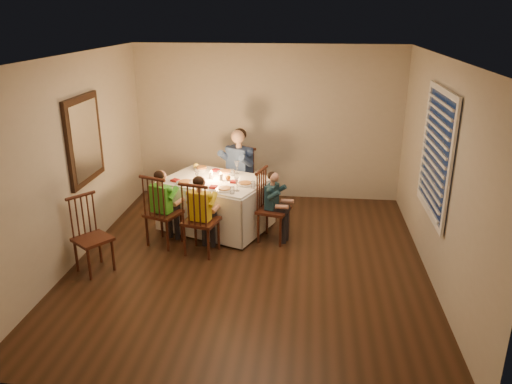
# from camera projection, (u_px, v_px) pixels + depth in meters

# --- Properties ---
(ground) EXTENTS (5.00, 5.00, 0.00)m
(ground) POSITION_uv_depth(u_px,v_px,m) (250.00, 261.00, 6.54)
(ground) COLOR black
(ground) RESTS_ON ground
(wall_left) EXTENTS (0.02, 5.00, 2.60)m
(wall_left) POSITION_uv_depth(u_px,v_px,m) (74.00, 161.00, 6.32)
(wall_left) COLOR #BBB09F
(wall_left) RESTS_ON ground
(wall_right) EXTENTS (0.02, 5.00, 2.60)m
(wall_right) POSITION_uv_depth(u_px,v_px,m) (439.00, 173.00, 5.86)
(wall_right) COLOR #BBB09F
(wall_right) RESTS_ON ground
(wall_back) EXTENTS (4.50, 0.02, 2.60)m
(wall_back) POSITION_uv_depth(u_px,v_px,m) (268.00, 123.00, 8.43)
(wall_back) COLOR #BBB09F
(wall_back) RESTS_ON ground
(ceiling) EXTENTS (5.00, 5.00, 0.00)m
(ceiling) POSITION_uv_depth(u_px,v_px,m) (249.00, 57.00, 5.65)
(ceiling) COLOR white
(ceiling) RESTS_ON wall_back
(dining_table) EXTENTS (1.76, 1.52, 0.74)m
(dining_table) POSITION_uv_depth(u_px,v_px,m) (216.00, 193.00, 7.37)
(dining_table) COLOR white
(dining_table) RESTS_ON ground
(chair_adult) EXTENTS (0.57, 0.57, 1.05)m
(chair_adult) POSITION_uv_depth(u_px,v_px,m) (239.00, 210.00, 8.23)
(chair_adult) COLOR #3D1D10
(chair_adult) RESTS_ON ground
(chair_near_left) EXTENTS (0.55, 0.54, 1.05)m
(chair_near_left) POSITION_uv_depth(u_px,v_px,m) (165.00, 244.00, 7.03)
(chair_near_left) COLOR #3D1D10
(chair_near_left) RESTS_ON ground
(chair_near_right) EXTENTS (0.51, 0.50, 1.05)m
(chair_near_right) POSITION_uv_depth(u_px,v_px,m) (202.00, 252.00, 6.78)
(chair_near_right) COLOR #3D1D10
(chair_near_right) RESTS_ON ground
(chair_end) EXTENTS (0.51, 0.52, 1.05)m
(chair_end) POSITION_uv_depth(u_px,v_px,m) (273.00, 240.00, 7.15)
(chair_end) COLOR #3D1D10
(chair_end) RESTS_ON ground
(chair_extra) EXTENTS (0.55, 0.56, 0.99)m
(chair_extra) POSITION_uv_depth(u_px,v_px,m) (97.00, 270.00, 6.30)
(chair_extra) COLOR #3D1D10
(chair_extra) RESTS_ON ground
(adult) EXTENTS (0.68, 0.67, 1.36)m
(adult) POSITION_uv_depth(u_px,v_px,m) (239.00, 210.00, 8.23)
(adult) COLOR navy
(adult) RESTS_ON ground
(child_green) EXTENTS (0.46, 0.44, 1.09)m
(child_green) POSITION_uv_depth(u_px,v_px,m) (165.00, 244.00, 7.03)
(child_green) COLOR green
(child_green) RESTS_ON ground
(child_yellow) EXTENTS (0.44, 0.42, 1.10)m
(child_yellow) POSITION_uv_depth(u_px,v_px,m) (202.00, 252.00, 6.78)
(child_yellow) COLOR yellow
(child_yellow) RESTS_ON ground
(child_teal) EXTENTS (0.37, 0.39, 1.02)m
(child_teal) POSITION_uv_depth(u_px,v_px,m) (273.00, 240.00, 7.15)
(child_teal) COLOR #1B3844
(child_teal) RESTS_ON ground
(setting_adult) EXTENTS (0.34, 0.34, 0.02)m
(setting_adult) POSITION_uv_depth(u_px,v_px,m) (226.00, 172.00, 7.59)
(setting_adult) COLOR silver
(setting_adult) RESTS_ON dining_table
(setting_green) EXTENTS (0.34, 0.34, 0.02)m
(setting_green) POSITION_uv_depth(u_px,v_px,m) (185.00, 182.00, 7.14)
(setting_green) COLOR silver
(setting_green) RESTS_ON dining_table
(setting_yellow) EXTENTS (0.34, 0.34, 0.02)m
(setting_yellow) POSITION_uv_depth(u_px,v_px,m) (225.00, 189.00, 6.86)
(setting_yellow) COLOR silver
(setting_yellow) RESTS_ON dining_table
(setting_teal) EXTENTS (0.34, 0.34, 0.02)m
(setting_teal) POSITION_uv_depth(u_px,v_px,m) (245.00, 184.00, 7.08)
(setting_teal) COLOR silver
(setting_teal) RESTS_ON dining_table
(candle_left) EXTENTS (0.06, 0.06, 0.10)m
(candle_left) POSITION_uv_depth(u_px,v_px,m) (211.00, 175.00, 7.31)
(candle_left) COLOR beige
(candle_left) RESTS_ON dining_table
(candle_right) EXTENTS (0.06, 0.06, 0.10)m
(candle_right) POSITION_uv_depth(u_px,v_px,m) (221.00, 177.00, 7.24)
(candle_right) COLOR beige
(candle_right) RESTS_ON dining_table
(squash) EXTENTS (0.09, 0.09, 0.09)m
(squash) POSITION_uv_depth(u_px,v_px,m) (196.00, 166.00, 7.78)
(squash) COLOR yellow
(squash) RESTS_ON dining_table
(orange_fruit) EXTENTS (0.08, 0.08, 0.08)m
(orange_fruit) POSITION_uv_depth(u_px,v_px,m) (228.00, 178.00, 7.25)
(orange_fruit) COLOR orange
(orange_fruit) RESTS_ON dining_table
(serving_bowl) EXTENTS (0.20, 0.20, 0.05)m
(serving_bowl) POSITION_uv_depth(u_px,v_px,m) (202.00, 169.00, 7.68)
(serving_bowl) COLOR silver
(serving_bowl) RESTS_ON dining_table
(wall_mirror) EXTENTS (0.06, 0.95, 1.15)m
(wall_mirror) POSITION_uv_depth(u_px,v_px,m) (84.00, 140.00, 6.53)
(wall_mirror) COLOR black
(wall_mirror) RESTS_ON wall_left
(window_blinds) EXTENTS (0.07, 1.34, 1.54)m
(window_blinds) POSITION_uv_depth(u_px,v_px,m) (435.00, 154.00, 5.89)
(window_blinds) COLOR #0C1933
(window_blinds) RESTS_ON wall_right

